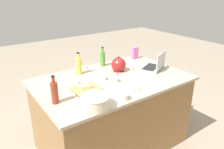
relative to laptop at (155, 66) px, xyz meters
name	(u,v)px	position (x,y,z in m)	size (l,w,h in m)	color
ground_plane	(112,143)	(0.61, -0.06, -0.95)	(12.00, 12.00, 0.00)	gray
island_counter	(112,113)	(0.61, -0.06, -0.50)	(1.71, 1.09, 0.90)	olive
laptop	(155,66)	(0.00, 0.00, 0.00)	(0.37, 0.34, 0.22)	#B7B7BC
mixing_bowl_large	(95,101)	(1.10, 0.37, 0.01)	(0.26, 0.26, 0.11)	beige
bottle_olive	(103,58)	(0.46, -0.48, 0.05)	(0.07, 0.07, 0.25)	#4C8C38
bottle_oil	(79,65)	(0.85, -0.41, 0.06)	(0.07, 0.07, 0.26)	#DBC64C
bottle_soy	(55,92)	(1.35, 0.10, 0.06)	(0.06, 0.06, 0.27)	maroon
kettle	(118,65)	(0.41, -0.21, 0.03)	(0.21, 0.18, 0.20)	maroon
cutting_board	(86,89)	(1.00, 0.02, -0.04)	(0.27, 0.23, 0.02)	#AD7F4C
butter_stick_left	(84,86)	(1.00, -0.01, -0.01)	(0.11, 0.04, 0.04)	#F4E58C
butter_stick_right	(86,87)	(1.00, 0.04, -0.01)	(0.11, 0.04, 0.04)	#F4E58C
ramekin_small	(115,80)	(0.63, 0.02, -0.02)	(0.09, 0.09, 0.04)	white
ramekin_medium	(102,78)	(0.72, -0.10, -0.02)	(0.09, 0.09, 0.05)	white
ramekin_wide	(123,96)	(0.81, 0.39, -0.02)	(0.11, 0.11, 0.05)	white
candy_bag	(135,53)	(-0.07, -0.47, 0.04)	(0.09, 0.06, 0.17)	pink
candy_0	(118,74)	(0.49, -0.12, -0.04)	(0.02, 0.02, 0.02)	#CC3399
candy_1	(133,69)	(0.24, -0.14, -0.04)	(0.02, 0.02, 0.02)	orange
candy_2	(87,67)	(0.67, -0.53, -0.04)	(0.02, 0.02, 0.02)	red
candy_3	(80,83)	(0.97, -0.16, -0.04)	(0.02, 0.02, 0.02)	#CC3399
candy_4	(139,89)	(0.56, 0.34, -0.04)	(0.02, 0.02, 0.02)	yellow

